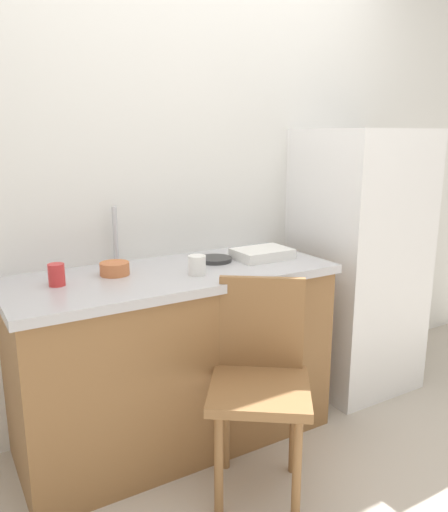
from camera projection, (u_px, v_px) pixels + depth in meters
name	position (u px, v px, depth m)	size (l,w,h in m)	color
ground_plane	(299.00, 495.00, 2.12)	(8.00, 8.00, 0.00)	#BCB2A3
back_wall	(186.00, 160.00, 2.65)	(4.80, 0.10, 2.68)	silver
cabinet_base	(174.00, 361.00, 2.44)	(1.46, 0.60, 0.82)	olive
countertop	(172.00, 275.00, 2.34)	(1.50, 0.64, 0.04)	#B7B7BC
faucet	(115.00, 236.00, 2.43)	(0.02, 0.02, 0.28)	#B7B7BC
refrigerator	(357.00, 261.00, 2.95)	(0.61, 0.59, 1.50)	white
chair	(260.00, 377.00, 2.09)	(0.56, 0.56, 0.89)	olive
dish_tray	(262.00, 254.00, 2.57)	(0.28, 0.20, 0.05)	white
terracotta_bowl	(115.00, 269.00, 2.27)	(0.13, 0.13, 0.06)	#C67042
hotplate	(215.00, 259.00, 2.51)	(0.17, 0.17, 0.02)	#2D2D2D
cup_white	(197.00, 265.00, 2.26)	(0.08, 0.08, 0.09)	white
cup_red	(57.00, 275.00, 2.10)	(0.07, 0.07, 0.09)	red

